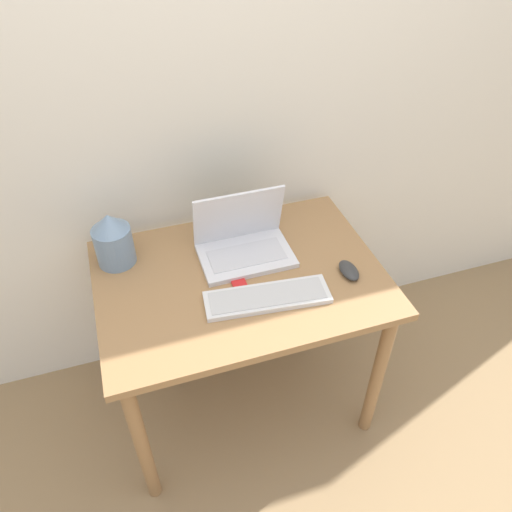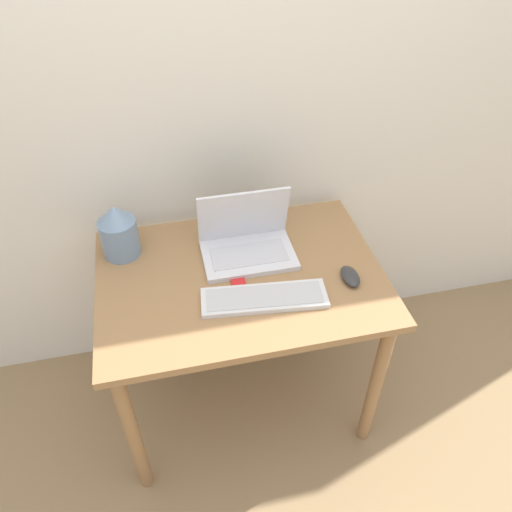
% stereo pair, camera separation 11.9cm
% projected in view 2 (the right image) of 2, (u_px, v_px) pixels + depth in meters
% --- Properties ---
extents(ground_plane, '(12.00, 12.00, 0.00)m').
position_uv_depth(ground_plane, '(262.00, 469.00, 2.00)').
color(ground_plane, '#8C704C').
extents(wall_back, '(6.00, 0.05, 2.50)m').
position_uv_depth(wall_back, '(214.00, 88.00, 1.75)').
color(wall_back, silver).
rests_on(wall_back, ground_plane).
extents(desk, '(1.01, 0.72, 0.74)m').
position_uv_depth(desk, '(241.00, 295.00, 1.84)').
color(desk, olive).
rests_on(desk, ground_plane).
extents(laptop, '(0.34, 0.23, 0.24)m').
position_uv_depth(laptop, '(247.00, 241.00, 1.83)').
color(laptop, silver).
rests_on(laptop, desk).
extents(keyboard, '(0.43, 0.17, 0.02)m').
position_uv_depth(keyboard, '(264.00, 298.00, 1.67)').
color(keyboard, silver).
rests_on(keyboard, desk).
extents(mouse, '(0.06, 0.11, 0.03)m').
position_uv_depth(mouse, '(350.00, 276.00, 1.74)').
color(mouse, '#2D2D2D').
rests_on(mouse, desk).
extents(vase, '(0.14, 0.14, 0.21)m').
position_uv_depth(vase, '(118.00, 231.00, 1.79)').
color(vase, slate).
rests_on(vase, desk).
extents(mp3_player, '(0.05, 0.05, 0.01)m').
position_uv_depth(mp3_player, '(238.00, 282.00, 1.73)').
color(mp3_player, red).
rests_on(mp3_player, desk).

